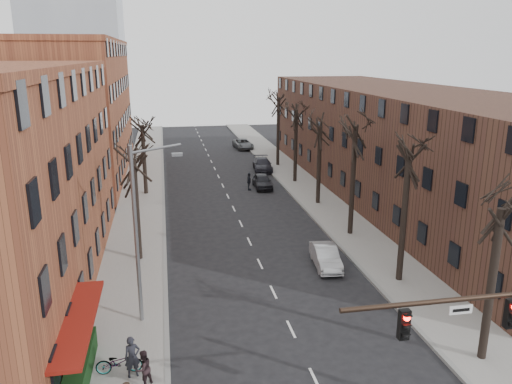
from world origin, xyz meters
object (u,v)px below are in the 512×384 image
parked_car_near (262,181)px  parked_car_mid (262,165)px  silver_sedan (326,257)px  bicycle (119,362)px  pedestrian_a (132,357)px

parked_car_near → parked_car_mid: (1.50, 7.46, 0.02)m
silver_sedan → parked_car_mid: size_ratio=0.81×
parked_car_mid → bicycle: 38.45m
pedestrian_a → parked_car_near: bearing=52.8°
parked_car_near → bicycle: bearing=-111.4°
parked_car_near → pedestrian_a: pedestrian_a is taller
parked_car_near → pedestrian_a: (-11.18, -28.95, 0.34)m
bicycle → parked_car_mid: bearing=-18.9°
silver_sedan → pedestrian_a: size_ratio=2.28×
silver_sedan → parked_car_near: (-0.20, 19.52, 0.03)m
silver_sedan → parked_car_near: parked_car_near is taller
parked_car_near → parked_car_mid: 7.61m
parked_car_mid → pedestrian_a: size_ratio=2.81×
parked_car_near → bicycle: (-11.76, -28.63, -0.05)m
pedestrian_a → bicycle: 0.76m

